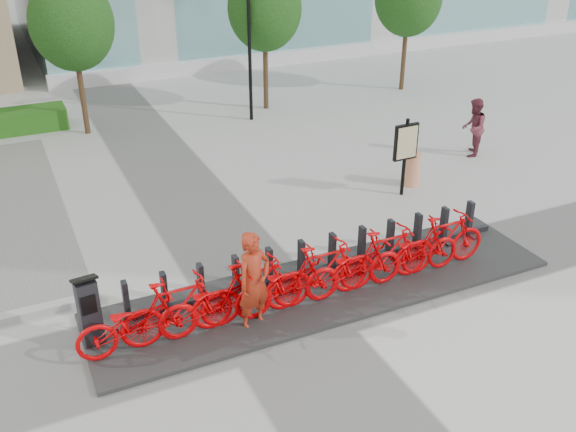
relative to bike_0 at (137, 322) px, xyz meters
name	(u,v)px	position (x,y,z in m)	size (l,w,h in m)	color
ground	(274,313)	(2.60, 0.05, -0.64)	(120.00, 120.00, 0.00)	silver
tree_1	(72,23)	(1.10, 12.05, 2.95)	(2.60, 2.60, 5.10)	brown
tree_2	(265,8)	(7.60, 12.05, 2.95)	(2.60, 2.60, 5.10)	brown
streetlamp	(249,29)	(6.60, 11.05, 2.50)	(2.00, 0.20, 5.00)	black
dock_pad	(326,288)	(3.90, 0.35, -0.60)	(9.60, 2.40, 0.08)	#2C2C2C
dock_rail_posts	(319,257)	(3.96, 0.82, -0.13)	(8.02, 0.50, 0.85)	black
bike_0	(137,322)	(0.00, 0.00, 0.00)	(0.74, 2.12, 1.12)	#D10003
bike_1	(177,309)	(0.72, 0.00, 0.06)	(0.58, 2.06, 1.24)	#D10003
bike_2	(216,302)	(1.44, 0.00, 0.00)	(0.74, 2.12, 1.12)	#D10003
bike_3	(253,290)	(2.16, 0.00, 0.06)	(0.58, 2.06, 1.24)	#D10003
bike_4	(288,284)	(2.88, 0.00, 0.00)	(0.74, 2.12, 1.12)	#D10003
bike_5	(322,272)	(3.60, 0.00, 0.06)	(0.58, 2.06, 1.24)	#D10003
bike_6	(354,267)	(4.32, 0.00, 0.00)	(0.74, 2.12, 1.12)	#D10003
bike_7	(385,256)	(5.04, 0.00, 0.06)	(0.58, 2.06, 1.24)	#D10003
bike_8	(415,251)	(5.76, 0.00, 0.00)	(0.74, 2.12, 1.12)	#D10003
bike_9	(443,241)	(6.48, 0.00, 0.06)	(0.58, 2.06, 1.24)	#D10003
kiosk	(89,311)	(-0.70, 0.53, 0.12)	(0.47, 0.40, 1.40)	black
worker_red	(254,282)	(2.12, -0.17, 0.35)	(0.72, 0.47, 1.97)	#A22A14
pedestrian	(473,128)	(11.40, 5.05, 0.25)	(0.86, 0.67, 1.77)	brown
construction_barrel	(411,169)	(8.46, 3.99, -0.18)	(0.48, 0.48, 0.92)	#FE5700
map_sign	(406,145)	(7.89, 3.54, 0.76)	(0.69, 0.13, 2.11)	black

